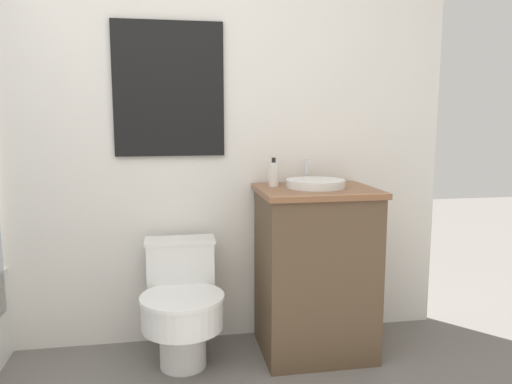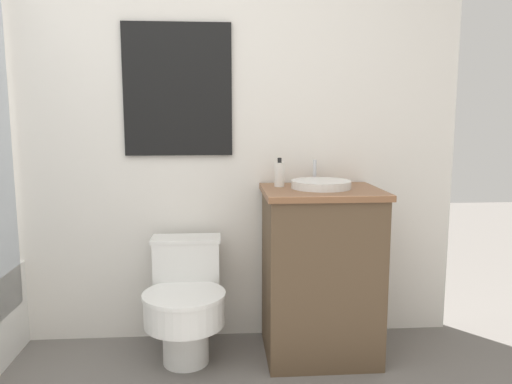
% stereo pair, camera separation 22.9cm
% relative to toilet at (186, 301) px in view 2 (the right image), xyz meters
% --- Properties ---
extents(wall_back, '(3.43, 0.07, 2.50)m').
position_rel_toilet_xyz_m(wall_back, '(-0.22, 0.30, 0.94)').
color(wall_back, white).
rests_on(wall_back, ground_plane).
extents(toilet, '(0.41, 0.52, 0.61)m').
position_rel_toilet_xyz_m(toilet, '(0.00, 0.00, 0.00)').
color(toilet, white).
rests_on(toilet, ground_plane).
extents(vanity, '(0.59, 0.50, 0.87)m').
position_rel_toilet_xyz_m(vanity, '(0.69, 0.01, 0.13)').
color(vanity, brown).
rests_on(vanity, ground_plane).
extents(sink, '(0.30, 0.34, 0.13)m').
position_rel_toilet_xyz_m(sink, '(0.69, 0.03, 0.59)').
color(sink, white).
rests_on(sink, vanity).
extents(soap_bottle, '(0.05, 0.05, 0.15)m').
position_rel_toilet_xyz_m(soap_bottle, '(0.49, 0.11, 0.63)').
color(soap_bottle, silver).
rests_on(soap_bottle, vanity).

